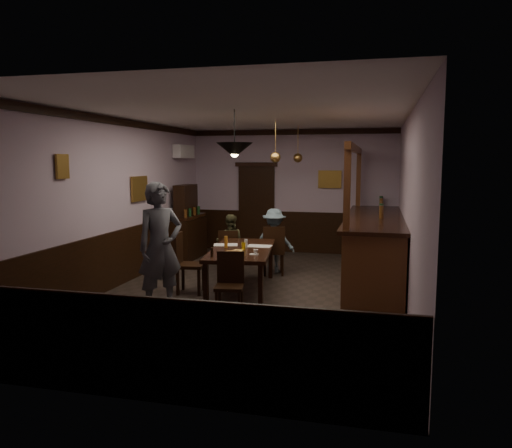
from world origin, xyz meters
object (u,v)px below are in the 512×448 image
(chair_side, at_px, (186,260))
(person_seated_right, at_px, (274,241))
(person_standing, at_px, (160,247))
(soda_can, at_px, (244,246))
(dining_table, at_px, (242,252))
(chair_far_right, at_px, (274,248))
(bar_counter, at_px, (374,246))
(coffee_cup, at_px, (256,252))
(sideboard, at_px, (188,229))
(person_seated_left, at_px, (230,243))
(pendant_brass_mid, at_px, (275,157))
(chair_near, at_px, (230,281))
(chair_far_left, at_px, (228,250))
(pendant_iron, at_px, (235,150))
(pendant_brass_far, at_px, (298,158))

(chair_side, relative_size, person_seated_right, 0.80)
(person_standing, relative_size, soda_can, 16.06)
(dining_table, relative_size, chair_far_right, 2.38)
(bar_counter, bearing_deg, coffee_cup, -132.15)
(soda_can, height_order, sideboard, sideboard)
(person_seated_left, relative_size, coffee_cup, 14.57)
(person_seated_left, bearing_deg, pendant_brass_mid, 161.28)
(sideboard, distance_m, pendant_brass_mid, 3.09)
(sideboard, xyz_separation_m, bar_counter, (4.20, -1.10, -0.04))
(dining_table, height_order, chair_near, chair_near)
(pendant_brass_mid, bearing_deg, person_standing, -113.27)
(chair_far_left, height_order, chair_far_right, chair_far_right)
(chair_far_right, height_order, sideboard, sideboard)
(chair_far_left, distance_m, person_seated_left, 0.29)
(person_seated_left, distance_m, pendant_iron, 3.00)
(person_seated_right, height_order, soda_can, person_seated_right)
(chair_side, height_order, person_standing, person_standing)
(chair_far_left, relative_size, person_seated_left, 0.76)
(sideboard, bearing_deg, pendant_iron, -57.92)
(coffee_cup, distance_m, pendant_brass_mid, 2.39)
(chair_far_right, relative_size, sideboard, 0.58)
(chair_side, distance_m, coffee_cup, 1.31)
(chair_side, distance_m, person_standing, 1.13)
(chair_far_left, xyz_separation_m, person_seated_right, (0.84, 0.39, 0.16))
(person_seated_left, distance_m, coffee_cup, 2.26)
(pendant_brass_mid, bearing_deg, soda_can, -99.62)
(soda_can, distance_m, sideboard, 3.40)
(sideboard, height_order, pendant_iron, pendant_iron)
(person_seated_right, height_order, pendant_brass_mid, pendant_brass_mid)
(chair_side, xyz_separation_m, person_standing, (0.03, -1.06, 0.40))
(sideboard, height_order, bar_counter, bar_counter)
(dining_table, bearing_deg, soda_can, -60.27)
(dining_table, height_order, coffee_cup, coffee_cup)
(soda_can, relative_size, bar_counter, 0.03)
(person_standing, relative_size, person_seated_right, 1.50)
(chair_side, bearing_deg, soda_can, -84.54)
(person_seated_right, distance_m, pendant_brass_far, 2.06)
(coffee_cup, bearing_deg, chair_far_right, 84.98)
(chair_side, height_order, person_seated_left, person_seated_left)
(person_standing, distance_m, bar_counter, 4.21)
(coffee_cup, height_order, sideboard, sideboard)
(chair_far_right, height_order, pendant_brass_far, pendant_brass_far)
(chair_near, height_order, person_seated_right, person_seated_right)
(sideboard, height_order, pendant_brass_mid, pendant_brass_mid)
(chair_far_left, distance_m, pendant_brass_far, 2.66)
(chair_side, distance_m, person_seated_right, 2.23)
(person_seated_left, distance_m, pendant_brass_mid, 1.97)
(chair_side, xyz_separation_m, person_seated_right, (1.13, 1.92, 0.08))
(dining_table, distance_m, pendant_iron, 1.89)
(dining_table, distance_m, chair_near, 1.34)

